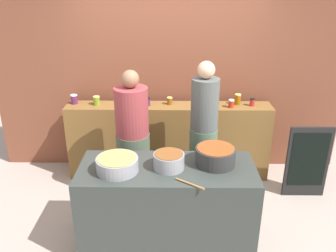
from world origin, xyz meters
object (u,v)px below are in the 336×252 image
at_px(preserve_jar_0, 74,99).
at_px(preserve_jar_1, 97,100).
at_px(cooking_pot_center, 169,161).
at_px(cook_in_cap, 203,141).
at_px(preserve_jar_8, 252,102).
at_px(preserve_jar_5, 211,101).
at_px(cooking_pot_left, 117,164).
at_px(preserve_jar_3, 148,102).
at_px(cooking_pot_right, 215,156).
at_px(wooden_spoon, 190,184).
at_px(preserve_jar_6, 231,104).
at_px(chalkboard_sign, 307,162).
at_px(preserve_jar_7, 238,99).
at_px(preserve_jar_4, 170,101).
at_px(cook_with_tongs, 133,147).
at_px(preserve_jar_2, 136,99).

relative_size(preserve_jar_0, preserve_jar_1, 1.07).
xyz_separation_m(cooking_pot_center, cook_in_cap, (0.39, 0.79, -0.17)).
relative_size(preserve_jar_0, preserve_jar_8, 1.22).
xyz_separation_m(preserve_jar_5, cooking_pot_left, (-1.02, -1.48, -0.12)).
bearing_deg(preserve_jar_3, cooking_pot_right, -60.62).
bearing_deg(preserve_jar_1, preserve_jar_3, -2.25).
bearing_deg(cooking_pot_left, preserve_jar_0, 117.32).
distance_m(preserve_jar_1, cooking_pot_left, 1.56).
bearing_deg(preserve_jar_3, wooden_spoon, -74.23).
bearing_deg(preserve_jar_6, preserve_jar_5, 163.16).
distance_m(preserve_jar_1, cook_in_cap, 1.52).
relative_size(preserve_jar_0, cooking_pot_right, 0.32).
xyz_separation_m(preserve_jar_1, cooking_pot_center, (0.96, -1.42, -0.11)).
distance_m(preserve_jar_3, chalkboard_sign, 2.13).
relative_size(wooden_spoon, chalkboard_sign, 0.31).
bearing_deg(preserve_jar_6, cooking_pot_left, -132.06).
bearing_deg(preserve_jar_7, preserve_jar_4, -179.10).
distance_m(preserve_jar_7, cooking_pot_center, 1.71).
height_order(cook_with_tongs, cook_in_cap, cook_in_cap).
relative_size(preserve_jar_8, cook_with_tongs, 0.06).
distance_m(preserve_jar_2, cooking_pot_right, 1.63).
relative_size(preserve_jar_1, cook_with_tongs, 0.07).
height_order(preserve_jar_7, cooking_pot_left, preserve_jar_7).
relative_size(preserve_jar_6, preserve_jar_7, 0.76).
bearing_deg(cooking_pot_center, wooden_spoon, -57.24).
height_order(preserve_jar_0, preserve_jar_5, preserve_jar_0).
relative_size(preserve_jar_6, cooking_pot_left, 0.27).
xyz_separation_m(preserve_jar_4, cook_in_cap, (0.40, -0.66, -0.27)).
relative_size(preserve_jar_2, cook_in_cap, 0.08).
distance_m(preserve_jar_2, preserve_jar_5, 0.98).
height_order(preserve_jar_0, preserve_jar_8, preserve_jar_0).
relative_size(preserve_jar_4, preserve_jar_6, 0.94).
xyz_separation_m(preserve_jar_0, cooking_pot_right, (1.71, -1.37, -0.11)).
xyz_separation_m(preserve_jar_6, cook_in_cap, (-0.39, -0.55, -0.28)).
height_order(preserve_jar_8, cook_in_cap, cook_in_cap).
bearing_deg(cooking_pot_center, preserve_jar_6, 59.62).
distance_m(preserve_jar_7, chalkboard_sign, 1.16).
distance_m(preserve_jar_2, cook_in_cap, 1.10).
xyz_separation_m(preserve_jar_0, preserve_jar_4, (1.26, -0.01, -0.01)).
bearing_deg(preserve_jar_4, cooking_pot_center, -89.82).
distance_m(preserve_jar_8, cooking_pot_left, 2.14).
xyz_separation_m(preserve_jar_3, preserve_jar_4, (0.29, 0.05, -0.01)).
bearing_deg(cook_in_cap, preserve_jar_6, 54.56).
distance_m(preserve_jar_7, cook_in_cap, 0.89).
distance_m(preserve_jar_8, chalkboard_sign, 1.01).
bearing_deg(cooking_pot_left, chalkboard_sign, 23.88).
bearing_deg(preserve_jar_2, preserve_jar_4, -0.20).
bearing_deg(cook_in_cap, preserve_jar_7, 53.71).
distance_m(preserve_jar_4, chalkboard_sign, 1.88).
height_order(preserve_jar_2, preserve_jar_8, preserve_jar_2).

